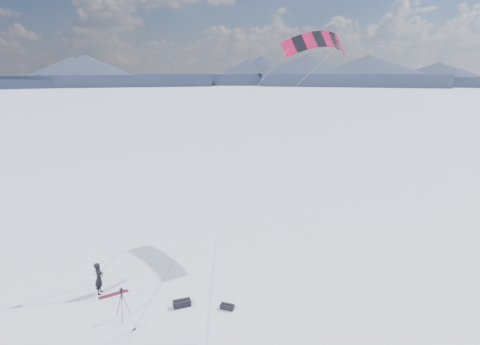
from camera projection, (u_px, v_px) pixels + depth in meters
name	position (u px, v px, depth m)	size (l,w,h in m)	color
ground	(132.00, 314.00, 19.25)	(1800.00, 1800.00, 0.00)	white
horizon_hills	(125.00, 223.00, 18.10)	(704.00, 704.00, 10.58)	#1A1F37
snow_tracks	(118.00, 321.00, 18.72)	(14.76, 10.25, 0.01)	#A9BADB
snowkiter	(100.00, 293.00, 21.07)	(0.63, 0.42, 1.74)	black
snowboard	(113.00, 294.00, 20.92)	(1.51, 0.28, 0.04)	maroon
tripod	(122.00, 299.00, 18.71)	(0.69, 0.66, 1.54)	black
gear_bag_a	(182.00, 303.00, 19.85)	(0.86, 0.41, 0.38)	black
gear_bag_b	(227.00, 307.00, 19.64)	(0.72, 0.66, 0.30)	black
power_kite	(315.00, 45.00, 27.20)	(16.29, 7.52, 12.87)	#AF0A34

